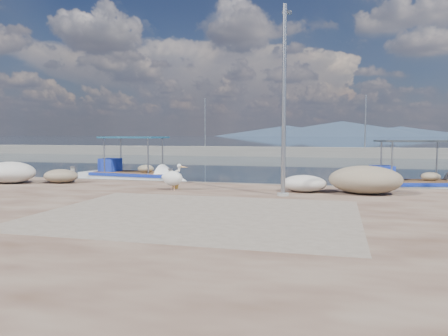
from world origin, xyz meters
TOP-DOWN VIEW (x-y plane):
  - ground at (0.00, 0.00)m, footprint 1400.00×1400.00m
  - quay at (0.00, -6.00)m, footprint 44.00×22.00m
  - quay_patch at (1.00, -3.00)m, footprint 9.00×7.00m
  - breakwater at (-0.00, 40.00)m, footprint 120.00×2.20m
  - mountains at (4.39, 650.00)m, footprint 370.00×280.00m
  - boat_left at (-6.44, 7.89)m, footprint 6.65×2.85m
  - boat_right at (8.33, 7.20)m, footprint 6.39×3.29m
  - pelican at (-1.62, 1.79)m, footprint 1.15×0.61m
  - lamp_post at (2.90, 1.43)m, footprint 0.44×0.96m
  - bollard_near at (-2.69, 4.16)m, footprint 0.23×0.23m
  - bollard_far at (-7.56, 3.71)m, footprint 0.25×0.25m
  - potted_plant at (-1.70, 2.31)m, footprint 0.45×0.39m
  - net_pile_c at (5.91, 2.73)m, footprint 2.76×1.97m
  - net_pile_a at (-10.01, 2.40)m, footprint 2.46×1.79m
  - net_pile_b at (-7.79, 3.10)m, footprint 1.65×1.29m
  - net_pile_d at (3.59, 2.72)m, footprint 1.77×1.33m

SIDE VIEW (x-z plane):
  - ground at x=0.00m, z-range 0.00..0.00m
  - boat_right at x=8.33m, z-range -1.24..1.70m
  - boat_left at x=-6.44m, z-range -1.31..1.79m
  - quay at x=0.00m, z-range 0.00..0.50m
  - quay_patch at x=1.00m, z-range 0.50..0.51m
  - breakwater at x=0.00m, z-range -3.15..4.35m
  - potted_plant at x=-1.70m, z-range 0.50..1.00m
  - net_pile_b at x=-7.79m, z-range 0.50..1.14m
  - net_pile_d at x=3.59m, z-range 0.50..1.16m
  - bollard_near at x=-2.69m, z-range 0.53..1.23m
  - bollard_far at x=-7.56m, z-range 0.53..1.28m
  - net_pile_a at x=-10.01m, z-range 0.50..1.51m
  - pelican at x=-1.62m, z-range 0.47..1.57m
  - net_pile_c at x=5.91m, z-range 0.50..1.59m
  - lamp_post at x=2.90m, z-range 0.30..7.30m
  - mountains at x=4.39m, z-range -1.49..20.51m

